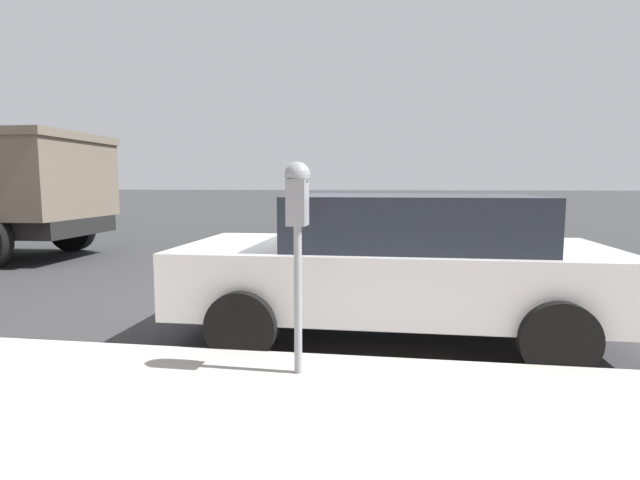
# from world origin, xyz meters

# --- Properties ---
(ground_plane) EXTENTS (220.00, 220.00, 0.00)m
(ground_plane) POSITION_xyz_m (0.00, 0.00, 0.00)
(ground_plane) COLOR #333335
(parking_meter) EXTENTS (0.21, 0.19, 1.60)m
(parking_meter) POSITION_xyz_m (-2.64, -0.64, 1.36)
(parking_meter) COLOR gray
(parking_meter) RESTS_ON sidewalk
(car_white) EXTENTS (2.17, 4.29, 1.46)m
(car_white) POSITION_xyz_m (-1.13, -1.39, 0.77)
(car_white) COLOR silver
(car_white) RESTS_ON ground_plane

